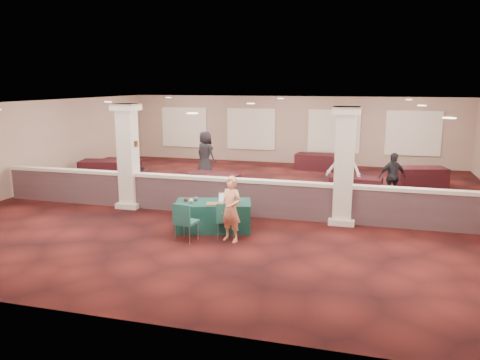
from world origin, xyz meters
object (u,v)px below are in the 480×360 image
(attendee_d, at_px, (205,154))
(far_table_front_left, at_px, (106,170))
(woman, at_px, (231,209))
(far_table_back_left, at_px, (121,167))
(far_table_front_center, at_px, (214,183))
(far_table_back_right, at_px, (421,177))
(attendee_c, at_px, (392,177))
(conf_chair_side, at_px, (184,219))
(near_table, at_px, (213,216))
(conf_chair_main, at_px, (226,217))
(far_table_back_center, at_px, (316,162))
(far_table_front_right, at_px, (356,187))
(attendee_a, at_px, (135,170))
(attendee_b, at_px, (344,167))

(attendee_d, bearing_deg, far_table_front_left, 53.13)
(woman, relative_size, far_table_back_left, 1.00)
(far_table_front_center, distance_m, far_table_back_right, 7.75)
(far_table_back_left, height_order, attendee_d, attendee_d)
(far_table_back_left, height_order, attendee_c, attendee_c)
(far_table_front_center, relative_size, attendee_d, 0.92)
(far_table_back_right, distance_m, attendee_d, 8.46)
(far_table_front_center, xyz_separation_m, far_table_back_right, (7.12, 3.06, 0.02))
(conf_chair_side, relative_size, far_table_front_left, 0.50)
(near_table, distance_m, far_table_front_center, 4.19)
(far_table_back_right, height_order, attendee_d, attendee_d)
(conf_chair_main, relative_size, far_table_back_center, 0.53)
(far_table_back_left, bearing_deg, far_table_front_right, -8.30)
(far_table_back_center, bearing_deg, far_table_back_right, -30.61)
(far_table_front_right, height_order, attendee_d, attendee_d)
(conf_chair_side, distance_m, attendee_a, 6.01)
(far_table_back_left, bearing_deg, attendee_d, 9.71)
(far_table_back_left, bearing_deg, attendee_c, -8.86)
(conf_chair_main, xyz_separation_m, woman, (0.18, -0.15, 0.27))
(far_table_front_center, distance_m, far_table_back_left, 5.40)
(near_table, bearing_deg, attendee_d, 96.16)
(attendee_b, height_order, attendee_c, attendee_b)
(near_table, bearing_deg, attendee_a, 124.61)
(far_table_front_right, bearing_deg, attendee_d, 161.66)
(near_table, distance_m, conf_chair_side, 1.20)
(conf_chair_main, bearing_deg, near_table, 119.05)
(conf_chair_main, bearing_deg, far_table_back_center, 71.61)
(woman, bearing_deg, attendee_c, 73.28)
(far_table_front_left, bearing_deg, attendee_b, -0.10)
(far_table_front_right, bearing_deg, attendee_c, -13.49)
(attendee_a, bearing_deg, conf_chair_main, -63.69)
(conf_chair_main, bearing_deg, woman, -52.18)
(conf_chair_main, xyz_separation_m, attendee_a, (-4.68, 4.13, 0.23))
(far_table_back_right, xyz_separation_m, attendee_a, (-9.94, -3.50, 0.41))
(far_table_back_left, distance_m, attendee_d, 3.71)
(conf_chair_side, height_order, attendee_a, attendee_a)
(conf_chair_side, relative_size, far_table_back_center, 0.56)
(near_table, xyz_separation_m, attendee_c, (4.65, 4.50, 0.42))
(far_table_front_right, distance_m, far_table_back_center, 5.09)
(attendee_b, bearing_deg, far_table_front_left, -165.65)
(far_table_front_right, height_order, far_table_back_right, far_table_back_right)
(attendee_a, xyz_separation_m, attendee_c, (8.80, 0.98, 0.03))
(conf_chair_side, height_order, attendee_b, attendee_b)
(far_table_front_center, distance_m, attendee_a, 2.88)
(conf_chair_main, relative_size, attendee_c, 0.58)
(woman, xyz_separation_m, attendee_c, (3.94, 5.26, -0.01))
(near_table, height_order, attendee_c, attendee_c)
(conf_chair_main, distance_m, attendee_a, 6.25)
(woman, xyz_separation_m, attendee_d, (-3.36, 7.57, 0.12))
(near_table, bearing_deg, far_table_back_right, 35.42)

